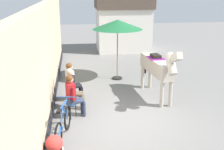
{
  "coord_description": "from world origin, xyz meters",
  "views": [
    {
      "loc": [
        -1.56,
        -7.85,
        3.9
      ],
      "look_at": [
        -0.4,
        1.2,
        1.05
      ],
      "focal_mm": 45.72,
      "sensor_mm": 36.0,
      "label": 1
    }
  ],
  "objects_px": {
    "seated_visitor_far": "(72,80)",
    "cafe_parasol": "(118,25)",
    "saddled_horse_center": "(158,67)",
    "seated_visitor_near": "(73,94)",
    "flower_planter_near": "(55,147)",
    "leaning_bicycle": "(63,125)",
    "seated_visitor_middle": "(73,87)"
  },
  "relations": [
    {
      "from": "seated_visitor_far",
      "to": "cafe_parasol",
      "type": "distance_m",
      "value": 3.37
    },
    {
      "from": "saddled_horse_center",
      "to": "seated_visitor_near",
      "type": "bearing_deg",
      "value": -157.0
    },
    {
      "from": "flower_planter_near",
      "to": "saddled_horse_center",
      "type": "bearing_deg",
      "value": 45.84
    },
    {
      "from": "saddled_horse_center",
      "to": "leaning_bicycle",
      "type": "xyz_separation_m",
      "value": [
        -3.26,
        -2.55,
        -0.76
      ]
    },
    {
      "from": "leaning_bicycle",
      "to": "flower_planter_near",
      "type": "bearing_deg",
      "value": -99.6
    },
    {
      "from": "seated_visitor_middle",
      "to": "flower_planter_near",
      "type": "relative_size",
      "value": 2.17
    },
    {
      "from": "seated_visitor_near",
      "to": "cafe_parasol",
      "type": "relative_size",
      "value": 0.54
    },
    {
      "from": "seated_visitor_far",
      "to": "seated_visitor_near",
      "type": "bearing_deg",
      "value": -88.58
    },
    {
      "from": "saddled_horse_center",
      "to": "flower_planter_near",
      "type": "distance_m",
      "value": 4.99
    },
    {
      "from": "seated_visitor_middle",
      "to": "saddled_horse_center",
      "type": "height_order",
      "value": "saddled_horse_center"
    },
    {
      "from": "leaning_bicycle",
      "to": "seated_visitor_middle",
      "type": "bearing_deg",
      "value": 82.42
    },
    {
      "from": "seated_visitor_far",
      "to": "cafe_parasol",
      "type": "height_order",
      "value": "cafe_parasol"
    },
    {
      "from": "seated_visitor_middle",
      "to": "seated_visitor_far",
      "type": "distance_m",
      "value": 0.72
    },
    {
      "from": "seated_visitor_middle",
      "to": "leaning_bicycle",
      "type": "xyz_separation_m",
      "value": [
        -0.26,
        -1.94,
        -0.38
      ]
    },
    {
      "from": "seated_visitor_far",
      "to": "saddled_horse_center",
      "type": "relative_size",
      "value": 0.46
    },
    {
      "from": "seated_visitor_middle",
      "to": "saddled_horse_center",
      "type": "relative_size",
      "value": 0.46
    },
    {
      "from": "seated_visitor_near",
      "to": "flower_planter_near",
      "type": "distance_m",
      "value": 2.34
    },
    {
      "from": "flower_planter_near",
      "to": "leaning_bicycle",
      "type": "xyz_separation_m",
      "value": [
        0.17,
        0.98,
        0.06
      ]
    },
    {
      "from": "seated_visitor_near",
      "to": "cafe_parasol",
      "type": "xyz_separation_m",
      "value": [
        1.9,
        3.64,
        1.59
      ]
    },
    {
      "from": "seated_visitor_middle",
      "to": "flower_planter_near",
      "type": "distance_m",
      "value": 2.98
    },
    {
      "from": "seated_visitor_far",
      "to": "flower_planter_near",
      "type": "bearing_deg",
      "value": -96.2
    },
    {
      "from": "leaning_bicycle",
      "to": "seated_visitor_far",
      "type": "bearing_deg",
      "value": 85.08
    },
    {
      "from": "seated_visitor_middle",
      "to": "saddled_horse_center",
      "type": "xyz_separation_m",
      "value": [
        3.0,
        0.61,
        0.38
      ]
    },
    {
      "from": "seated_visitor_middle",
      "to": "saddled_horse_center",
      "type": "distance_m",
      "value": 3.09
    },
    {
      "from": "leaning_bicycle",
      "to": "cafe_parasol",
      "type": "height_order",
      "value": "cafe_parasol"
    },
    {
      "from": "seated_visitor_far",
      "to": "cafe_parasol",
      "type": "relative_size",
      "value": 0.54
    },
    {
      "from": "flower_planter_near",
      "to": "cafe_parasol",
      "type": "xyz_separation_m",
      "value": [
        2.33,
        5.9,
        2.03
      ]
    },
    {
      "from": "cafe_parasol",
      "to": "leaning_bicycle",
      "type": "bearing_deg",
      "value": -113.76
    },
    {
      "from": "flower_planter_near",
      "to": "cafe_parasol",
      "type": "relative_size",
      "value": 0.25
    },
    {
      "from": "seated_visitor_near",
      "to": "saddled_horse_center",
      "type": "distance_m",
      "value": 3.28
    },
    {
      "from": "leaning_bicycle",
      "to": "cafe_parasol",
      "type": "bearing_deg",
      "value": 66.24
    },
    {
      "from": "seated_visitor_far",
      "to": "leaning_bicycle",
      "type": "relative_size",
      "value": 0.8
    }
  ]
}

